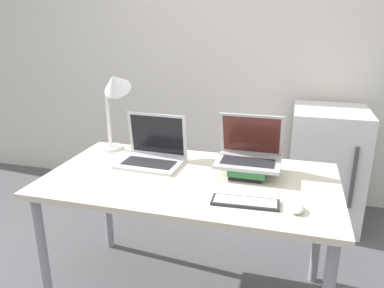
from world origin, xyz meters
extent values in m
cube|color=silver|center=(0.00, 1.88, 1.35)|extent=(8.00, 0.05, 2.70)
cube|color=beige|center=(0.00, 0.40, 0.73)|extent=(1.47, 0.80, 0.03)
cylinder|color=gray|center=(-0.67, 0.06, 0.36)|extent=(0.05, 0.05, 0.71)
cylinder|color=gray|center=(-0.67, 0.74, 0.36)|extent=(0.05, 0.05, 0.71)
cylinder|color=gray|center=(0.67, 0.74, 0.36)|extent=(0.05, 0.05, 0.71)
cube|color=silver|center=(-0.26, 0.51, 0.75)|extent=(0.36, 0.27, 0.02)
cube|color=#232328|center=(-0.26, 0.49, 0.76)|extent=(0.29, 0.14, 0.00)
cube|color=silver|center=(-0.26, 0.62, 0.88)|extent=(0.35, 0.05, 0.25)
cube|color=black|center=(-0.26, 0.62, 0.88)|extent=(0.31, 0.04, 0.22)
cube|color=black|center=(0.27, 0.52, 0.75)|extent=(0.17, 0.20, 0.02)
cube|color=#33753D|center=(0.28, 0.52, 0.78)|extent=(0.19, 0.24, 0.04)
cube|color=#B2B2B7|center=(0.28, 0.52, 0.81)|extent=(0.33, 0.24, 0.02)
cube|color=#232328|center=(0.28, 0.50, 0.82)|extent=(0.27, 0.13, 0.00)
cube|color=#B2B2B7|center=(0.28, 0.60, 0.93)|extent=(0.33, 0.08, 0.23)
cube|color=#4C1E19|center=(0.28, 0.60, 0.93)|extent=(0.30, 0.07, 0.20)
cube|color=#28282D|center=(0.31, 0.19, 0.75)|extent=(0.30, 0.12, 0.01)
cube|color=silver|center=(0.31, 0.19, 0.75)|extent=(0.27, 0.09, 0.00)
ellipsoid|color=white|center=(0.52, 0.18, 0.76)|extent=(0.06, 0.10, 0.03)
cylinder|color=white|center=(-0.60, 0.70, 0.75)|extent=(0.14, 0.14, 0.01)
cylinder|color=white|center=(-0.60, 0.70, 0.93)|extent=(0.02, 0.02, 0.36)
cone|color=white|center=(-0.52, 0.66, 1.16)|extent=(0.16, 0.19, 0.17)
cube|color=white|center=(0.75, 1.52, 0.44)|extent=(0.53, 0.54, 0.89)
cube|color=#4C4C51|center=(0.90, 1.24, 0.49)|extent=(0.02, 0.02, 0.44)
camera|label=1|loc=(0.48, -1.28, 1.51)|focal=35.00mm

